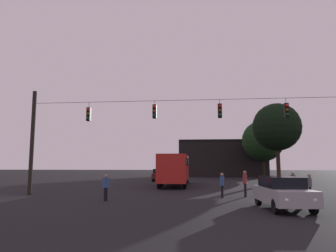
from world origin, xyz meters
The scene contains 13 objects.
ground_plane centered at (0.00, 24.50, 0.00)m, with size 168.00×168.00×0.00m, color black.
overhead_signal_span centered at (0.04, 14.95, 4.22)m, with size 21.74×0.44×7.36m.
city_bus centered at (-1.39, 25.40, 1.87)m, with size 2.65×11.03×3.00m.
car_near_right centered at (4.97, 9.77, 0.80)m, with size 2.10×4.43×1.52m.
car_far_left centered at (-4.03, 33.91, 0.80)m, with size 2.11×4.44×1.52m.
pedestrian_crossing_left centered at (6.90, 14.58, 0.92)m, with size 0.28×0.38×1.63m.
pedestrian_crossing_center centered at (7.59, 13.71, 0.86)m, with size 0.35×0.42×1.54m.
pedestrian_crossing_right centered at (-4.44, 12.25, 0.85)m, with size 0.32×0.41×1.52m.
pedestrian_near_bus centered at (2.48, 14.48, 0.87)m, with size 0.30×0.40×1.56m.
pedestrian_trailing centered at (4.03, 15.17, 0.96)m, with size 0.33×0.41×1.69m.
corner_building centered at (5.08, 51.30, 3.15)m, with size 14.90×10.32×6.30m.
tree_left_silhouette centered at (10.96, 43.16, 5.72)m, with size 6.38×6.38×8.92m.
tree_behind_building centered at (10.50, 32.40, 6.60)m, with size 5.79×5.79×9.51m.
Camera 1 is at (1.04, -5.46, 2.11)m, focal length 32.51 mm.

